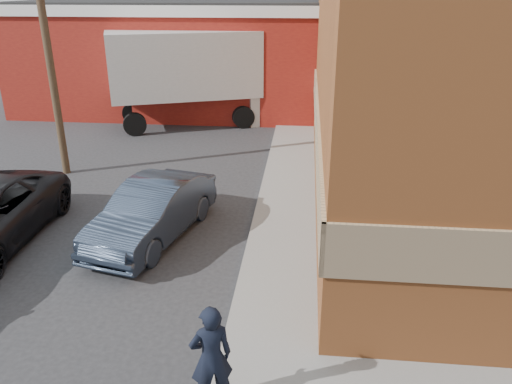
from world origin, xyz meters
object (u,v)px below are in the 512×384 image
(sedan, at_px, (153,211))
(utility_pole, at_px, (46,37))
(man, at_px, (211,357))
(box_truck, at_px, (203,72))
(warehouse, at_px, (177,55))

(sedan, bearing_deg, utility_pole, 148.95)
(utility_pole, height_order, man, utility_pole)
(man, bearing_deg, sedan, -87.29)
(man, xyz_separation_m, sedan, (-2.65, 5.70, -0.26))
(man, bearing_deg, utility_pole, -76.88)
(man, relative_size, box_truck, 0.20)
(man, distance_m, sedan, 6.29)
(sedan, bearing_deg, warehouse, 115.04)
(sedan, height_order, box_truck, box_truck)
(utility_pole, relative_size, sedan, 1.92)
(box_truck, bearing_deg, sedan, -106.26)
(warehouse, xyz_separation_m, utility_pole, (-1.50, -11.00, 1.93))
(utility_pole, bearing_deg, man, -54.67)
(warehouse, bearing_deg, box_truck, -59.47)
(utility_pole, distance_m, box_truck, 8.47)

